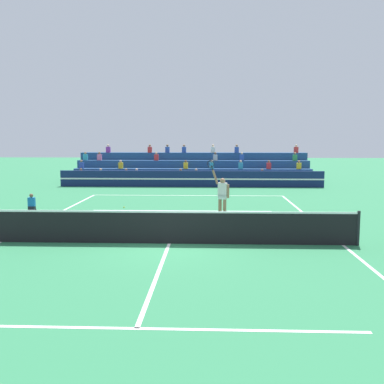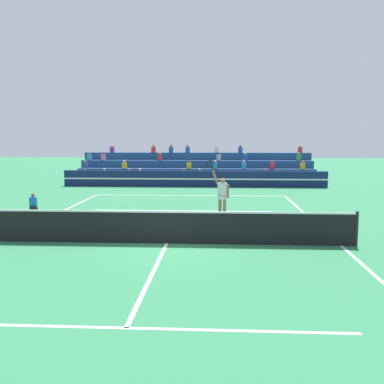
{
  "view_description": "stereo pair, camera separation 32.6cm",
  "coord_description": "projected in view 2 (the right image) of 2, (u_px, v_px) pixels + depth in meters",
  "views": [
    {
      "loc": [
        1.29,
        -14.01,
        3.39
      ],
      "look_at": [
        0.54,
        4.63,
        1.1
      ],
      "focal_mm": 42.0,
      "sensor_mm": 36.0,
      "label": 1
    },
    {
      "loc": [
        1.61,
        -13.99,
        3.39
      ],
      "look_at": [
        0.54,
        4.63,
        1.1
      ],
      "focal_mm": 42.0,
      "sensor_mm": 36.0,
      "label": 2
    }
  ],
  "objects": [
    {
      "name": "ball_kid_courtside",
      "position": [
        33.0,
        204.0,
        20.48
      ],
      "size": [
        0.3,
        0.36,
        0.84
      ],
      "color": "black",
      "rests_on": "ground"
    },
    {
      "name": "court_lines",
      "position": [
        167.0,
        243.0,
        14.37
      ],
      "size": [
        11.1,
        23.9,
        0.01
      ],
      "color": "white",
      "rests_on": "ground"
    },
    {
      "name": "sponsor_banner_wall",
      "position": [
        194.0,
        179.0,
        30.65
      ],
      "size": [
        18.0,
        0.26,
        1.1
      ],
      "color": "navy",
      "rests_on": "ground"
    },
    {
      "name": "tennis_ball",
      "position": [
        125.0,
        207.0,
        21.63
      ],
      "size": [
        0.07,
        0.07,
        0.07
      ],
      "primitive_type": "sphere",
      "color": "#C6DB33",
      "rests_on": "ground"
    },
    {
      "name": "tennis_net",
      "position": [
        167.0,
        227.0,
        14.31
      ],
      "size": [
        12.0,
        0.1,
        1.1
      ],
      "color": "black",
      "rests_on": "ground"
    },
    {
      "name": "tennis_player",
      "position": [
        222.0,
        196.0,
        18.51
      ],
      "size": [
        0.96,
        0.44,
        2.49
      ],
      "color": "#9E7051",
      "rests_on": "ground"
    },
    {
      "name": "ground_plane",
      "position": [
        167.0,
        243.0,
        14.37
      ],
      "size": [
        120.0,
        120.0,
        0.0
      ],
      "primitive_type": "plane",
      "color": "#2D7A4C"
    },
    {
      "name": "bleacher_stand",
      "position": [
        196.0,
        171.0,
        33.75
      ],
      "size": [
        17.28,
        3.8,
        2.83
      ],
      "color": "navy",
      "rests_on": "ground"
    }
  ]
}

